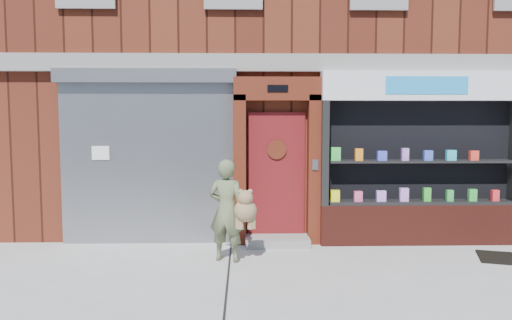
{
  "coord_description": "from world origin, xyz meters",
  "views": [
    {
      "loc": [
        -1.33,
        -6.77,
        2.22
      ],
      "look_at": [
        -1.14,
        1.0,
        1.55
      ],
      "focal_mm": 35.0,
      "sensor_mm": 36.0,
      "label": 1
    }
  ],
  "objects": [
    {
      "name": "shutter_bay",
      "position": [
        -3.0,
        1.93,
        1.72
      ],
      "size": [
        3.1,
        0.3,
        3.04
      ],
      "color": "gray",
      "rests_on": "ground"
    },
    {
      "name": "building",
      "position": [
        -0.0,
        5.99,
        4.0
      ],
      "size": [
        12.0,
        8.16,
        8.0
      ],
      "color": "#4D1C11",
      "rests_on": "ground"
    },
    {
      "name": "ground",
      "position": [
        0.0,
        0.0,
        0.0
      ],
      "size": [
        80.0,
        80.0,
        0.0
      ],
      "primitive_type": "plane",
      "color": "#9E9E99",
      "rests_on": "ground"
    },
    {
      "name": "woman",
      "position": [
        -1.55,
        0.77,
        0.8
      ],
      "size": [
        0.79,
        0.59,
        1.58
      ],
      "color": "#5F6B46",
      "rests_on": "ground"
    },
    {
      "name": "red_door_bay",
      "position": [
        -0.75,
        1.86,
        1.46
      ],
      "size": [
        1.52,
        0.58,
        2.9
      ],
      "color": "#4C190D",
      "rests_on": "ground"
    },
    {
      "name": "pharmacy_bay",
      "position": [
        1.75,
        1.81,
        1.37
      ],
      "size": [
        3.5,
        0.41,
        3.0
      ],
      "color": "#541B13",
      "rests_on": "ground"
    }
  ]
}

